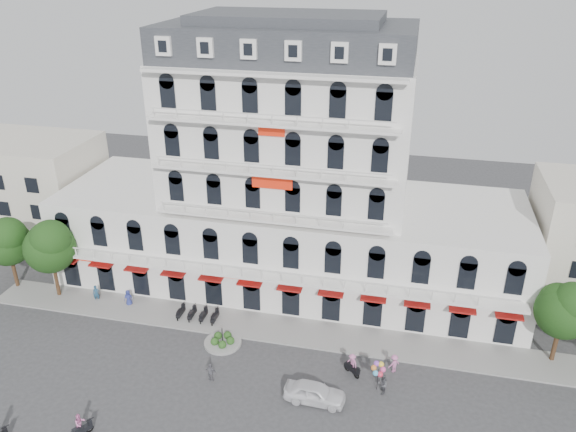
# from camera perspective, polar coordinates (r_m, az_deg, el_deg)

# --- Properties ---
(ground) EXTENTS (120.00, 120.00, 0.00)m
(ground) POSITION_cam_1_polar(r_m,az_deg,el_deg) (44.48, -5.44, -17.99)
(ground) COLOR #38383A
(ground) RESTS_ON ground
(sidewalk) EXTENTS (53.00, 4.00, 0.16)m
(sidewalk) POSITION_cam_1_polar(r_m,az_deg,el_deg) (51.03, -2.27, -11.22)
(sidewalk) COLOR gray
(sidewalk) RESTS_ON ground
(main_building) EXTENTS (45.00, 15.00, 25.80)m
(main_building) POSITION_cam_1_polar(r_m,az_deg,el_deg) (53.81, 0.04, 2.92)
(main_building) COLOR silver
(main_building) RESTS_ON ground
(flank_building_west) EXTENTS (14.00, 10.00, 12.00)m
(flank_building_west) POSITION_cam_1_polar(r_m,az_deg,el_deg) (69.58, -24.42, 2.36)
(flank_building_west) COLOR beige
(flank_building_west) RESTS_ON ground
(traffic_island) EXTENTS (3.20, 3.20, 1.60)m
(traffic_island) POSITION_cam_1_polar(r_m,az_deg,el_deg) (49.41, -6.65, -12.54)
(traffic_island) COLOR gray
(traffic_island) RESTS_ON ground
(parked_scooter_row) EXTENTS (4.40, 1.80, 1.10)m
(parked_scooter_row) POSITION_cam_1_polar(r_m,az_deg,el_deg) (52.68, -9.12, -10.36)
(parked_scooter_row) COLOR black
(parked_scooter_row) RESTS_ON ground
(tree_west_outer) EXTENTS (4.50, 4.48, 7.76)m
(tree_west_outer) POSITION_cam_1_polar(r_m,az_deg,el_deg) (60.37, -26.64, -2.15)
(tree_west_outer) COLOR #382314
(tree_west_outer) RESTS_ON ground
(tree_west_inner) EXTENTS (4.76, 4.76, 8.25)m
(tree_west_inner) POSITION_cam_1_polar(r_m,az_deg,el_deg) (56.93, -23.07, -2.67)
(tree_west_inner) COLOR #382314
(tree_west_inner) RESTS_ON ground
(tree_east_inner) EXTENTS (4.40, 4.37, 7.57)m
(tree_east_inner) POSITION_cam_1_polar(r_m,az_deg,el_deg) (49.39, 26.33, -8.36)
(tree_east_inner) COLOR #382314
(tree_east_inner) RESTS_ON ground
(parked_car) EXTENTS (4.66, 2.01, 1.57)m
(parked_car) POSITION_cam_1_polar(r_m,az_deg,el_deg) (43.66, 2.73, -17.49)
(parked_car) COLOR white
(parked_car) RESTS_ON ground
(rider_southwest) EXTENTS (1.11, 1.49, 1.98)m
(rider_southwest) POSITION_cam_1_polar(r_m,az_deg,el_deg) (43.45, -20.34, -19.33)
(rider_southwest) COLOR black
(rider_southwest) RESTS_ON ground
(rider_center) EXTENTS (1.38, 1.23, 1.97)m
(rider_center) POSITION_cam_1_polar(r_m,az_deg,el_deg) (45.92, 6.53, -14.72)
(rider_center) COLOR black
(rider_center) RESTS_ON ground
(pedestrian_left) EXTENTS (0.89, 0.67, 1.66)m
(pedestrian_left) POSITION_cam_1_polar(r_m,az_deg,el_deg) (55.55, -15.91, -8.02)
(pedestrian_left) COLOR navy
(pedestrian_left) RESTS_ON ground
(pedestrian_mid) EXTENTS (0.95, 0.43, 1.60)m
(pedestrian_mid) POSITION_cam_1_polar(r_m,az_deg,el_deg) (45.65, -7.85, -15.45)
(pedestrian_mid) COLOR slate
(pedestrian_mid) RESTS_ON ground
(pedestrian_right) EXTENTS (1.17, 1.13, 1.60)m
(pedestrian_right) POSITION_cam_1_polar(r_m,az_deg,el_deg) (46.80, 10.72, -14.51)
(pedestrian_right) COLOR #C86AA5
(pedestrian_right) RESTS_ON ground
(pedestrian_far) EXTENTS (0.72, 0.60, 1.67)m
(pedestrian_far) POSITION_cam_1_polar(r_m,az_deg,el_deg) (57.12, -18.90, -7.46)
(pedestrian_far) COLOR navy
(pedestrian_far) RESTS_ON ground
(balloon_vendor) EXTENTS (1.31, 1.26, 2.45)m
(balloon_vendor) POSITION_cam_1_polar(r_m,az_deg,el_deg) (44.55, 9.43, -16.00)
(balloon_vendor) COLOR #505056
(balloon_vendor) RESTS_ON ground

